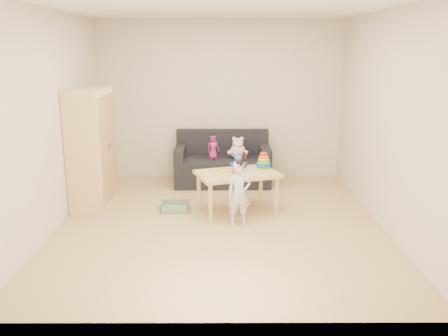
{
  "coord_description": "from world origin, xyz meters",
  "views": [
    {
      "loc": [
        0.03,
        -5.63,
        2.15
      ],
      "look_at": [
        0.05,
        0.25,
        0.65
      ],
      "focal_mm": 38.0,
      "sensor_mm": 36.0,
      "label": 1
    }
  ],
  "objects_px": {
    "wardrobe": "(91,148)",
    "toddler": "(239,194)",
    "sofa": "(223,171)",
    "play_table": "(237,192)"
  },
  "relations": [
    {
      "from": "wardrobe",
      "to": "toddler",
      "type": "distance_m",
      "value": 2.19
    },
    {
      "from": "wardrobe",
      "to": "sofa",
      "type": "distance_m",
      "value": 2.17
    },
    {
      "from": "wardrobe",
      "to": "sofa",
      "type": "bearing_deg",
      "value": 30.37
    },
    {
      "from": "wardrobe",
      "to": "sofa",
      "type": "relative_size",
      "value": 1.07
    },
    {
      "from": "wardrobe",
      "to": "play_table",
      "type": "xyz_separation_m",
      "value": [
        1.99,
        -0.3,
        -0.54
      ]
    },
    {
      "from": "sofa",
      "to": "play_table",
      "type": "height_order",
      "value": "play_table"
    },
    {
      "from": "wardrobe",
      "to": "toddler",
      "type": "height_order",
      "value": "wardrobe"
    },
    {
      "from": "play_table",
      "to": "toddler",
      "type": "height_order",
      "value": "toddler"
    },
    {
      "from": "sofa",
      "to": "toddler",
      "type": "height_order",
      "value": "toddler"
    },
    {
      "from": "sofa",
      "to": "toddler",
      "type": "xyz_separation_m",
      "value": [
        0.2,
        -1.83,
        0.18
      ]
    }
  ]
}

